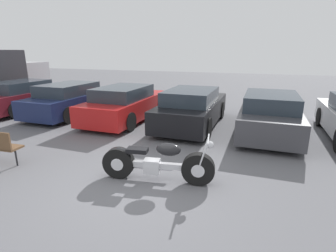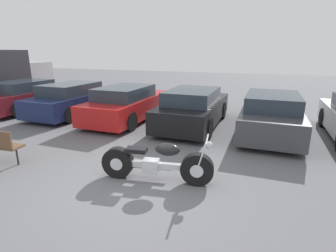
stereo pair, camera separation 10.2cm
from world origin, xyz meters
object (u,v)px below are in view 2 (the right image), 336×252
(motorcycle, at_px, (155,162))
(parked_car_dark_grey, at_px, (271,114))
(parked_car_red, at_px, (128,104))
(parked_car_black, at_px, (193,108))
(parked_car_maroon, at_px, (28,96))
(parked_car_navy, at_px, (75,99))

(motorcycle, height_order, parked_car_dark_grey, parked_car_dark_grey)
(parked_car_red, height_order, parked_car_black, same)
(parked_car_red, bearing_deg, parked_car_maroon, 179.32)
(parked_car_dark_grey, bearing_deg, motorcycle, -117.13)
(parked_car_maroon, height_order, parked_car_red, same)
(parked_car_navy, relative_size, parked_car_red, 1.00)
(parked_car_navy, relative_size, parked_car_black, 1.00)
(parked_car_maroon, xyz_separation_m, parked_car_dark_grey, (10.70, 0.02, 0.00))
(parked_car_navy, relative_size, parked_car_dark_grey, 1.00)
(parked_car_maroon, bearing_deg, parked_car_red, -0.68)
(motorcycle, distance_m, parked_car_navy, 7.27)
(parked_car_maroon, xyz_separation_m, parked_car_red, (5.35, -0.06, 0.00))
(parked_car_dark_grey, bearing_deg, parked_car_navy, 179.97)
(parked_car_red, xyz_separation_m, parked_car_black, (2.68, 0.13, 0.00))
(parked_car_red, bearing_deg, parked_car_navy, 178.06)
(parked_car_maroon, bearing_deg, parked_car_navy, 0.58)
(parked_car_black, relative_size, parked_car_dark_grey, 1.00)
(parked_car_maroon, relative_size, parked_car_black, 1.00)
(parked_car_red, distance_m, parked_car_black, 2.68)
(parked_car_black, height_order, parked_car_dark_grey, same)
(parked_car_maroon, xyz_separation_m, parked_car_black, (8.03, 0.06, 0.00))
(parked_car_navy, bearing_deg, parked_car_maroon, -179.42)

